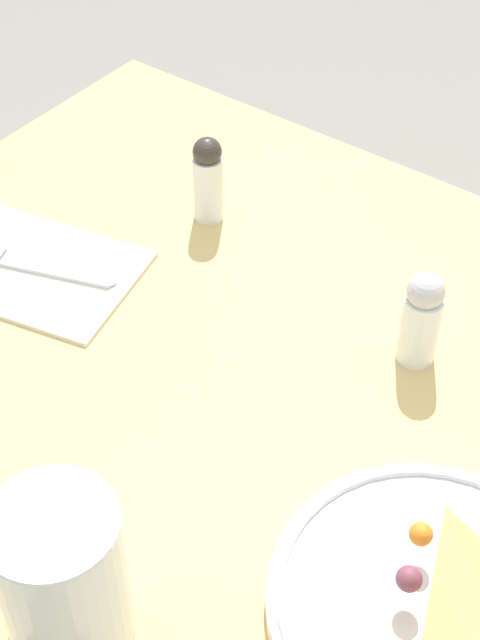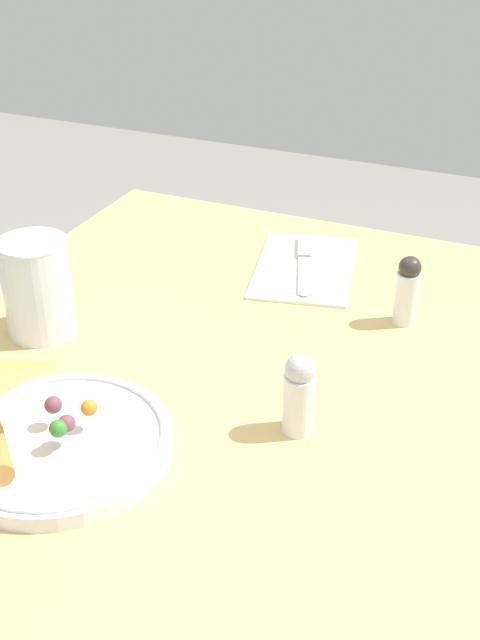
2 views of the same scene
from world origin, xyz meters
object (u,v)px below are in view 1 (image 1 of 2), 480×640
(plate_pizza, at_px, (433,598))
(napkin_folded, at_px, (24,266))
(dining_table, at_px, (367,574))
(pepper_shaker, at_px, (208,179))
(milk_glass, at_px, (63,580))
(salt_shaker, at_px, (421,318))
(butter_knife, at_px, (15,261))

(plate_pizza, distance_m, napkin_folded, 0.46)
(dining_table, distance_m, pepper_shaker, 0.38)
(dining_table, xyz_separation_m, napkin_folded, (-0.38, 0.01, 0.13))
(milk_glass, relative_size, salt_shaker, 1.35)
(butter_knife, height_order, salt_shaker, salt_shaker)
(plate_pizza, distance_m, salt_shaker, 0.23)
(plate_pizza, xyz_separation_m, salt_shaker, (-0.12, 0.19, 0.03))
(pepper_shaker, bearing_deg, salt_shaker, -10.67)
(pepper_shaker, bearing_deg, milk_glass, -63.77)
(salt_shaker, bearing_deg, napkin_folded, -161.69)
(pepper_shaker, bearing_deg, plate_pizza, -33.28)
(milk_glass, distance_m, salt_shaker, 0.34)
(dining_table, bearing_deg, salt_shaker, 109.17)
(plate_pizza, distance_m, butter_knife, 0.47)
(napkin_folded, height_order, butter_knife, butter_knife)
(dining_table, relative_size, salt_shaker, 12.51)
(salt_shaker, relative_size, pepper_shaker, 1.00)
(dining_table, distance_m, butter_knife, 0.41)
(plate_pizza, bearing_deg, milk_glass, -140.52)
(salt_shaker, bearing_deg, butter_knife, -161.67)
(napkin_folded, xyz_separation_m, salt_shaker, (0.33, 0.11, 0.04))
(dining_table, distance_m, salt_shaker, 0.21)
(plate_pizza, height_order, salt_shaker, salt_shaker)
(napkin_folded, relative_size, butter_knife, 1.32)
(dining_table, xyz_separation_m, plate_pizza, (0.08, -0.07, 0.14))
(napkin_folded, xyz_separation_m, butter_knife, (-0.01, -0.00, 0.00))
(plate_pizza, relative_size, pepper_shaker, 2.46)
(plate_pizza, relative_size, salt_shaker, 2.46)
(milk_glass, height_order, salt_shaker, milk_glass)
(plate_pizza, distance_m, pepper_shaker, 0.44)
(milk_glass, bearing_deg, salt_shaker, 80.46)
(plate_pizza, xyz_separation_m, pepper_shaker, (-0.37, 0.24, 0.03))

